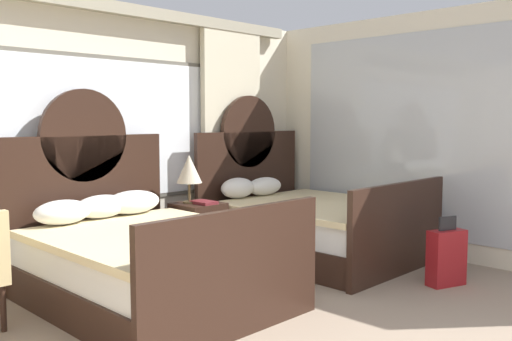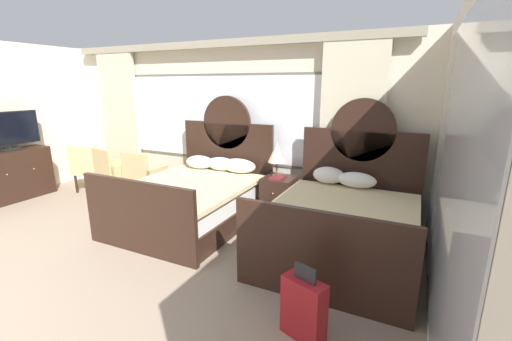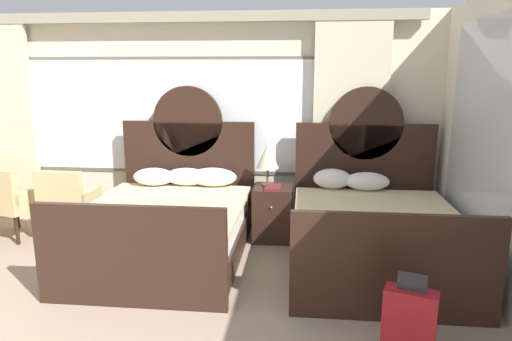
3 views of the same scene
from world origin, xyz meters
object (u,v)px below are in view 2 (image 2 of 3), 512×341
object	(u,v)px
table_lamp_on_nightstand	(277,153)
dresser_minibar	(0,178)
suitcase_on_floor	(304,309)
armchair_by_window_right	(90,166)
armchair_by_window_left	(143,174)
tv_flatscreen	(7,131)
armchair_by_window_centre	(112,169)
bed_near_window	(195,197)
bed_near_mirror	(343,224)
book_on_nightstand	(277,178)
nightstand_between_beds	(279,198)

from	to	relation	value
table_lamp_on_nightstand	dresser_minibar	bearing A→B (deg)	-161.72
suitcase_on_floor	armchair_by_window_right	bearing A→B (deg)	158.33
armchair_by_window_left	armchair_by_window_right	bearing A→B (deg)	179.84
armchair_by_window_left	armchair_by_window_right	size ratio (longest dim) A/B	1.00
tv_flatscreen	armchair_by_window_right	distance (m)	1.40
armchair_by_window_centre	tv_flatscreen	bearing A→B (deg)	-146.71
bed_near_window	dresser_minibar	bearing A→B (deg)	-166.99
bed_near_window	tv_flatscreen	xyz separation A→B (m)	(-3.42, -0.57, 0.85)
armchair_by_window_left	suitcase_on_floor	world-z (taller)	armchair_by_window_left
bed_near_mirror	tv_flatscreen	bearing A→B (deg)	-174.32
bed_near_mirror	armchair_by_window_centre	distance (m)	4.24
table_lamp_on_nightstand	tv_flatscreen	xyz separation A→B (m)	(-4.44, -1.25, 0.22)
book_on_nightstand	armchair_by_window_centre	distance (m)	3.16
tv_flatscreen	dresser_minibar	bearing A→B (deg)	-96.08
nightstand_between_beds	armchair_by_window_right	distance (m)	3.74
table_lamp_on_nightstand	tv_flatscreen	world-z (taller)	tv_flatscreen
bed_near_mirror	armchair_by_window_centre	size ratio (longest dim) A/B	2.42
table_lamp_on_nightstand	book_on_nightstand	distance (m)	0.38
bed_near_mirror	table_lamp_on_nightstand	distance (m)	1.49
bed_near_window	bed_near_mirror	distance (m)	2.17
armchair_by_window_centre	armchair_by_window_right	xyz separation A→B (m)	(-0.59, 0.00, 0.00)
bed_near_mirror	suitcase_on_floor	bearing A→B (deg)	-89.01
armchair_by_window_centre	suitcase_on_floor	xyz separation A→B (m)	(4.25, -1.92, -0.23)
dresser_minibar	armchair_by_window_centre	size ratio (longest dim) A/B	1.81
dresser_minibar	armchair_by_window_left	world-z (taller)	armchair_by_window_left
nightstand_between_beds	table_lamp_on_nightstand	world-z (taller)	table_lamp_on_nightstand
armchair_by_window_left	tv_flatscreen	bearing A→B (deg)	-156.85
book_on_nightstand	armchair_by_window_left	distance (m)	2.43
bed_near_window	nightstand_between_beds	distance (m)	1.26
bed_near_mirror	book_on_nightstand	size ratio (longest dim) A/B	8.22
book_on_nightstand	suitcase_on_floor	world-z (taller)	book_on_nightstand
bed_near_window	book_on_nightstand	xyz separation A→B (m)	(1.09, 0.53, 0.29)
bed_near_mirror	suitcase_on_floor	distance (m)	1.58
tv_flatscreen	armchair_by_window_centre	size ratio (longest dim) A/B	1.19
armchair_by_window_left	bed_near_mirror	bearing A→B (deg)	-5.61
nightstand_between_beds	suitcase_on_floor	xyz separation A→B (m)	(1.11, -2.21, -0.06)
nightstand_between_beds	suitcase_on_floor	distance (m)	2.48
armchair_by_window_left	armchair_by_window_centre	distance (m)	0.73
armchair_by_window_centre	suitcase_on_floor	bearing A→B (deg)	-24.32
bed_near_mirror	book_on_nightstand	world-z (taller)	bed_near_mirror
nightstand_between_beds	table_lamp_on_nightstand	xyz separation A→B (m)	(-0.07, 0.05, 0.68)
table_lamp_on_nightstand	armchair_by_window_left	distance (m)	2.42
tv_flatscreen	suitcase_on_floor	distance (m)	5.79
nightstand_between_beds	dresser_minibar	distance (m)	4.75
bed_near_mirror	dresser_minibar	world-z (taller)	bed_near_mirror
bed_near_window	table_lamp_on_nightstand	distance (m)	1.38
bed_near_window	table_lamp_on_nightstand	world-z (taller)	bed_near_window
bed_near_window	suitcase_on_floor	xyz separation A→B (m)	(2.20, -1.59, -0.11)
nightstand_between_beds	table_lamp_on_nightstand	distance (m)	0.68
table_lamp_on_nightstand	armchair_by_window_centre	world-z (taller)	table_lamp_on_nightstand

